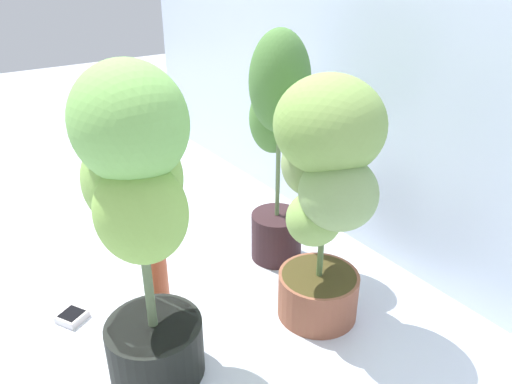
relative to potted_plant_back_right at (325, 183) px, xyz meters
name	(u,v)px	position (x,y,z in m)	size (l,w,h in m)	color
ground_plane	(153,301)	(-0.37, -0.41, -0.48)	(8.00, 8.00, 0.00)	silver
potted_plant_back_right	(325,183)	(0.00, 0.00, 0.00)	(0.40, 0.38, 0.79)	brown
potted_plant_back_center	(277,133)	(-0.36, 0.10, 0.03)	(0.30, 0.27, 0.86)	#321D20
potted_plant_front_right	(139,207)	(-0.08, -0.53, 0.05)	(0.44, 0.35, 0.88)	black
hygrometer_box	(72,316)	(-0.43, -0.67, -0.47)	(0.11, 0.11, 0.03)	white
nutrient_bottle	(156,281)	(-0.31, -0.42, -0.36)	(0.08, 0.08, 0.25)	#C7532F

